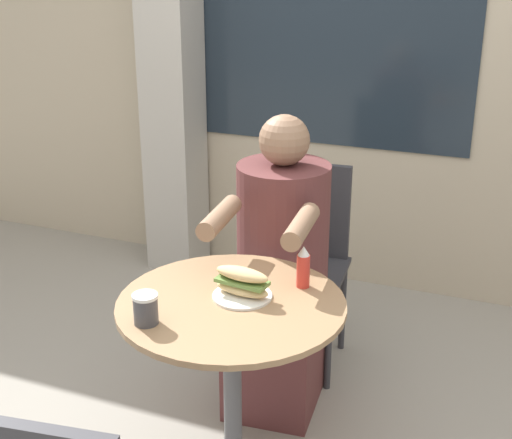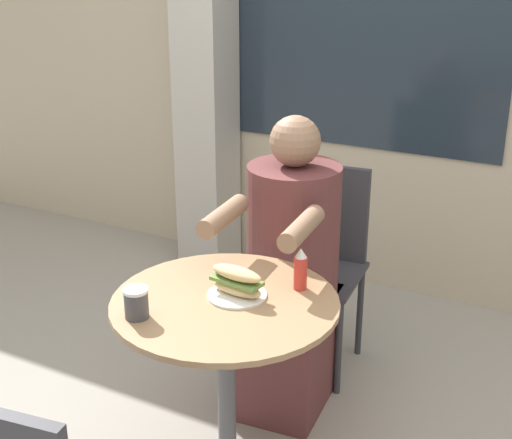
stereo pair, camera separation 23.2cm
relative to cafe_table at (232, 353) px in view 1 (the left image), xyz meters
name	(u,v)px [view 1 (the left image)]	position (x,y,z in m)	size (l,w,h in m)	color
storefront_wall	(373,18)	(0.00, 1.74, 0.88)	(8.00, 0.09, 2.80)	#B7A88E
lattice_pillar	(171,54)	(-1.02, 1.55, 0.68)	(0.27, 0.27, 2.40)	#B2ADA3
cafe_table	(232,353)	(0.00, 0.00, 0.00)	(0.72, 0.72, 0.70)	#997551
diner_chair	(305,246)	(-0.05, 0.90, 0.01)	(0.41, 0.41, 0.87)	#333338
seated_diner	(280,284)	(-0.04, 0.55, -0.01)	(0.40, 0.66, 1.16)	brown
sandwich_on_plate	(242,285)	(0.02, 0.04, 0.23)	(0.19, 0.19, 0.10)	white
drink_cup	(146,309)	(-0.18, -0.22, 0.23)	(0.08, 0.08, 0.09)	#424247
condiment_bottle	(303,267)	(0.17, 0.18, 0.25)	(0.04, 0.04, 0.14)	red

